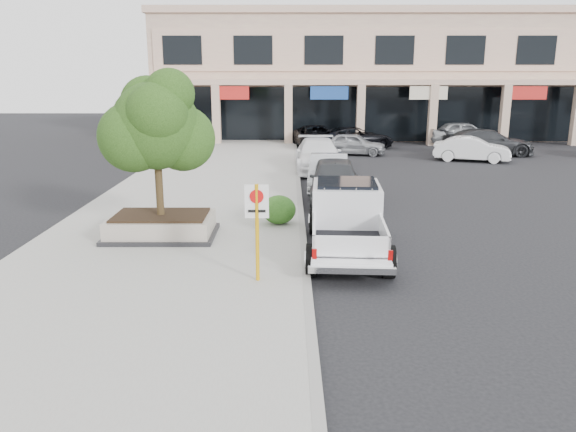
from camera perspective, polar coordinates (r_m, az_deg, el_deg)
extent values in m
plane|color=black|center=(13.41, 8.61, -7.19)|extent=(120.00, 120.00, 0.00)
cube|color=gray|center=(19.28, -10.46, -0.38)|extent=(8.00, 52.00, 0.15)
cube|color=gray|center=(18.96, 1.36, -0.39)|extent=(0.20, 52.00, 0.15)
cube|color=tan|center=(47.40, 12.58, 13.48)|extent=(40.00, 10.00, 9.00)
cube|color=tan|center=(47.60, 12.90, 19.20)|extent=(40.40, 10.40, 0.50)
cube|color=tan|center=(41.46, 14.38, 13.04)|extent=(40.00, 2.20, 0.35)
cube|color=tan|center=(40.74, -14.39, 9.92)|extent=(0.55, 0.55, 4.20)
cube|color=black|center=(42.57, 13.84, 9.99)|extent=(39.20, 0.08, 3.90)
cube|color=black|center=(17.19, -12.68, -1.82)|extent=(3.20, 2.20, 0.12)
cube|color=#A19487|center=(17.11, -12.74, -0.82)|extent=(3.00, 2.00, 0.50)
cube|color=black|center=(17.04, -12.79, 0.09)|extent=(2.70, 1.70, 0.06)
cylinder|color=black|center=(16.81, -13.00, 3.83)|extent=(0.22, 0.22, 2.20)
sphere|color=#19320D|center=(16.61, -13.29, 8.92)|extent=(2.50, 2.50, 2.50)
sphere|color=#19320D|center=(16.80, -10.63, 7.74)|extent=(1.90, 1.90, 1.90)
sphere|color=#19320D|center=(17.13, -14.02, 11.04)|extent=(1.60, 1.60, 1.60)
cylinder|color=#DA9A0B|center=(12.95, -3.15, -1.75)|extent=(0.09, 0.09, 2.30)
cube|color=white|center=(12.77, -3.19, 1.49)|extent=(0.55, 0.03, 0.78)
cylinder|color=red|center=(12.71, -3.21, 1.99)|extent=(0.32, 0.02, 0.32)
ellipsoid|color=#1B4614|center=(18.06, -0.94, 0.64)|extent=(1.10, 0.99, 0.93)
imported|color=#303235|center=(22.11, 4.78, 3.69)|extent=(2.22, 4.99, 1.67)
imported|color=#B0B4B9|center=(24.24, 4.14, 4.44)|extent=(1.99, 4.68, 1.50)
imported|color=white|center=(29.01, 3.08, 6.20)|extent=(2.29, 5.59, 1.62)
imported|color=black|center=(37.71, 2.89, 7.99)|extent=(3.26, 5.80, 1.53)
imported|color=#96999E|center=(35.04, 6.65, 7.29)|extent=(4.21, 2.42, 1.35)
imported|color=silver|center=(33.88, 18.17, 6.48)|extent=(4.47, 2.68, 1.39)
imported|color=#282A2D|center=(36.69, 19.60, 7.07)|extent=(5.54, 2.33, 1.60)
imported|color=black|center=(37.91, 6.82, 7.89)|extent=(5.72, 3.81, 1.46)
imported|color=#9FA2A7|center=(41.60, 17.49, 8.04)|extent=(4.94, 2.12, 1.66)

